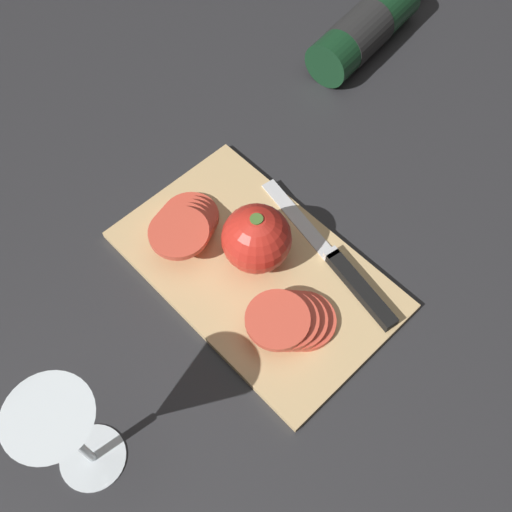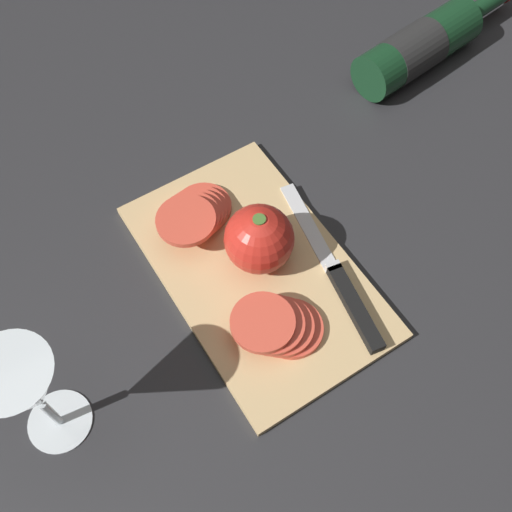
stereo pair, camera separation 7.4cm
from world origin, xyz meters
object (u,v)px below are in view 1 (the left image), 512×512
(tomato_slice_stack_near, at_px, (185,225))
(tomato_slice_stack_far, at_px, (291,320))
(wine_glass, at_px, (65,432))
(wine_bottle, at_px, (367,27))
(whole_tomato, at_px, (259,237))
(knife, at_px, (349,276))

(tomato_slice_stack_near, xyz_separation_m, tomato_slice_stack_far, (-0.19, -0.00, -0.00))
(wine_glass, bearing_deg, tomato_slice_stack_near, -60.57)
(wine_glass, relative_size, tomato_slice_stack_far, 1.55)
(tomato_slice_stack_near, distance_m, tomato_slice_stack_far, 0.19)
(wine_glass, xyz_separation_m, tomato_slice_stack_far, (-0.04, -0.26, -0.09))
(tomato_slice_stack_near, relative_size, tomato_slice_stack_far, 1.06)
(wine_bottle, distance_m, whole_tomato, 0.44)
(wine_bottle, relative_size, whole_tomato, 3.76)
(whole_tomato, bearing_deg, wine_glass, 100.44)
(whole_tomato, relative_size, tomato_slice_stack_near, 0.77)
(knife, bearing_deg, wine_glass, 92.45)
(knife, distance_m, tomato_slice_stack_far, 0.10)
(wine_bottle, height_order, tomato_slice_stack_far, wine_bottle)
(tomato_slice_stack_near, bearing_deg, wine_glass, 119.43)
(wine_glass, bearing_deg, tomato_slice_stack_far, -99.04)
(knife, bearing_deg, tomato_slice_stack_far, 97.01)
(wine_glass, relative_size, tomato_slice_stack_near, 1.46)
(whole_tomato, distance_m, knife, 0.12)
(wine_glass, distance_m, tomato_slice_stack_near, 0.31)
(wine_bottle, height_order, wine_glass, wine_glass)
(wine_bottle, distance_m, tomato_slice_stack_far, 0.52)
(tomato_slice_stack_far, bearing_deg, wine_bottle, -58.81)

